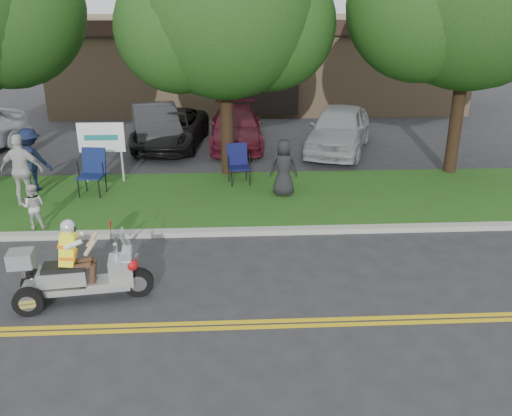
{
  "coord_description": "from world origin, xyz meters",
  "views": [
    {
      "loc": [
        0.53,
        -7.88,
        4.93
      ],
      "look_at": [
        1.05,
        2.0,
        1.03
      ],
      "focal_mm": 38.0,
      "sensor_mm": 36.0,
      "label": 1
    }
  ],
  "objects_px": {
    "trike_scooter": "(76,274)",
    "parked_car_far_right": "(339,129)",
    "lawn_chair_b": "(93,169)",
    "spectator_adult_right": "(22,170)",
    "lawn_chair_a": "(238,161)",
    "parked_car_mid": "(171,129)",
    "parked_car_left": "(156,125)",
    "parked_car_right": "(236,127)"
  },
  "relations": [
    {
      "from": "trike_scooter",
      "to": "parked_car_far_right",
      "type": "bearing_deg",
      "value": 49.09
    },
    {
      "from": "lawn_chair_b",
      "to": "spectator_adult_right",
      "type": "relative_size",
      "value": 0.66
    },
    {
      "from": "lawn_chair_a",
      "to": "lawn_chair_b",
      "type": "relative_size",
      "value": 0.91
    },
    {
      "from": "trike_scooter",
      "to": "parked_car_mid",
      "type": "distance_m",
      "value": 10.27
    },
    {
      "from": "parked_car_left",
      "to": "parked_car_mid",
      "type": "distance_m",
      "value": 0.62
    },
    {
      "from": "parked_car_mid",
      "to": "parked_car_far_right",
      "type": "relative_size",
      "value": 1.0
    },
    {
      "from": "lawn_chair_b",
      "to": "parked_car_left",
      "type": "xyz_separation_m",
      "value": [
        0.97,
        5.26,
        -0.07
      ]
    },
    {
      "from": "lawn_chair_b",
      "to": "parked_car_right",
      "type": "distance_m",
      "value": 6.33
    },
    {
      "from": "trike_scooter",
      "to": "spectator_adult_right",
      "type": "height_order",
      "value": "spectator_adult_right"
    },
    {
      "from": "lawn_chair_b",
      "to": "parked_car_mid",
      "type": "distance_m",
      "value": 5.22
    },
    {
      "from": "parked_car_mid",
      "to": "parked_car_far_right",
      "type": "xyz_separation_m",
      "value": [
        5.68,
        -0.87,
        0.14
      ]
    },
    {
      "from": "parked_car_right",
      "to": "parked_car_far_right",
      "type": "relative_size",
      "value": 0.98
    },
    {
      "from": "spectator_adult_right",
      "to": "parked_car_left",
      "type": "bearing_deg",
      "value": -106.74
    },
    {
      "from": "parked_car_left",
      "to": "parked_car_right",
      "type": "distance_m",
      "value": 2.81
    },
    {
      "from": "parked_car_mid",
      "to": "spectator_adult_right",
      "type": "bearing_deg",
      "value": -110.48
    },
    {
      "from": "spectator_adult_right",
      "to": "lawn_chair_a",
      "type": "bearing_deg",
      "value": -159.06
    },
    {
      "from": "trike_scooter",
      "to": "spectator_adult_right",
      "type": "xyz_separation_m",
      "value": [
        -2.37,
        4.49,
        0.46
      ]
    },
    {
      "from": "lawn_chair_a",
      "to": "parked_car_right",
      "type": "bearing_deg",
      "value": 79.35
    },
    {
      "from": "parked_car_left",
      "to": "parked_car_far_right",
      "type": "xyz_separation_m",
      "value": [
        6.23,
        -1.14,
        0.06
      ]
    },
    {
      "from": "lawn_chair_a",
      "to": "parked_car_left",
      "type": "bearing_deg",
      "value": 110.88
    },
    {
      "from": "lawn_chair_b",
      "to": "parked_car_far_right",
      "type": "distance_m",
      "value": 8.3
    },
    {
      "from": "lawn_chair_a",
      "to": "spectator_adult_right",
      "type": "distance_m",
      "value": 5.45
    },
    {
      "from": "parked_car_far_right",
      "to": "trike_scooter",
      "type": "bearing_deg",
      "value": -104.3
    },
    {
      "from": "lawn_chair_b",
      "to": "spectator_adult_right",
      "type": "height_order",
      "value": "spectator_adult_right"
    },
    {
      "from": "parked_car_right",
      "to": "parked_car_mid",
      "type": "bearing_deg",
      "value": -177.44
    },
    {
      "from": "lawn_chair_a",
      "to": "parked_car_left",
      "type": "xyz_separation_m",
      "value": [
        -2.78,
        4.58,
        -0.01
      ]
    },
    {
      "from": "trike_scooter",
      "to": "parked_car_right",
      "type": "bearing_deg",
      "value": 67.46
    },
    {
      "from": "parked_car_right",
      "to": "parked_car_left",
      "type": "bearing_deg",
      "value": 176.65
    },
    {
      "from": "lawn_chair_a",
      "to": "trike_scooter",
      "type": "bearing_deg",
      "value": -126.21
    },
    {
      "from": "lawn_chair_a",
      "to": "parked_car_far_right",
      "type": "distance_m",
      "value": 4.87
    },
    {
      "from": "lawn_chair_a",
      "to": "parked_car_right",
      "type": "relative_size",
      "value": 0.24
    },
    {
      "from": "trike_scooter",
      "to": "parked_car_right",
      "type": "xyz_separation_m",
      "value": [
        2.89,
        10.33,
        0.1
      ]
    },
    {
      "from": "spectator_adult_right",
      "to": "parked_car_mid",
      "type": "height_order",
      "value": "spectator_adult_right"
    },
    {
      "from": "parked_car_far_right",
      "to": "parked_car_mid",
      "type": "bearing_deg",
      "value": -169.04
    },
    {
      "from": "trike_scooter",
      "to": "parked_car_right",
      "type": "relative_size",
      "value": 0.53
    },
    {
      "from": "trike_scooter",
      "to": "parked_car_mid",
      "type": "height_order",
      "value": "trike_scooter"
    },
    {
      "from": "parked_car_left",
      "to": "parked_car_mid",
      "type": "height_order",
      "value": "parked_car_left"
    },
    {
      "from": "spectator_adult_right",
      "to": "parked_car_far_right",
      "type": "height_order",
      "value": "spectator_adult_right"
    },
    {
      "from": "lawn_chair_b",
      "to": "parked_car_mid",
      "type": "relative_size",
      "value": 0.26
    },
    {
      "from": "parked_car_far_right",
      "to": "parked_car_left",
      "type": "bearing_deg",
      "value": -170.68
    },
    {
      "from": "spectator_adult_right",
      "to": "parked_car_left",
      "type": "relative_size",
      "value": 0.42
    },
    {
      "from": "lawn_chair_a",
      "to": "parked_car_left",
      "type": "height_order",
      "value": "parked_car_left"
    }
  ]
}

